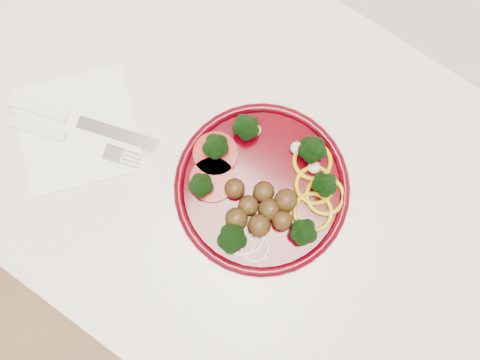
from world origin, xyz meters
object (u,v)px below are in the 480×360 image
Objects in this scene: napkin at (78,129)px; knife at (63,116)px; plate at (262,188)px; fork at (53,134)px.

knife is at bearing 174.68° from napkin.
plate is 0.31m from fork.
knife reaches higher than napkin.
fork reaches higher than napkin.
knife is (-0.29, -0.08, -0.01)m from plate.
knife is 1.13× the size of fork.
napkin is at bearing -163.23° from plate.
plate is 1.13× the size of knife.
plate is at bearing -2.49° from knife.
napkin is at bearing -22.66° from knife.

